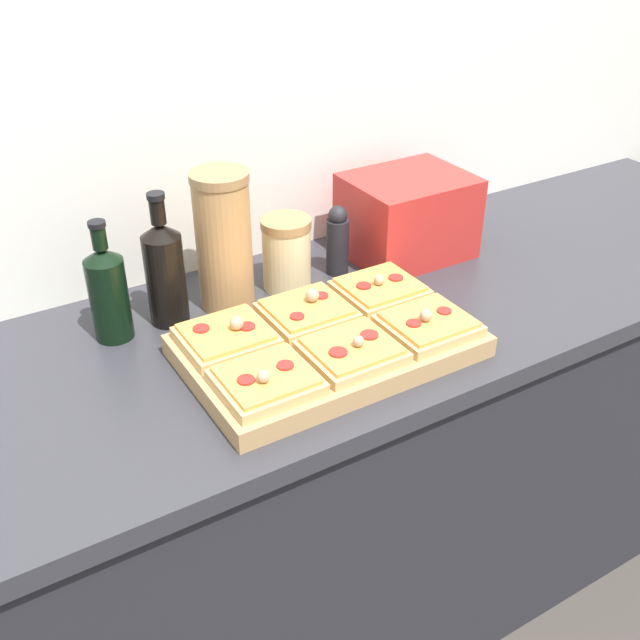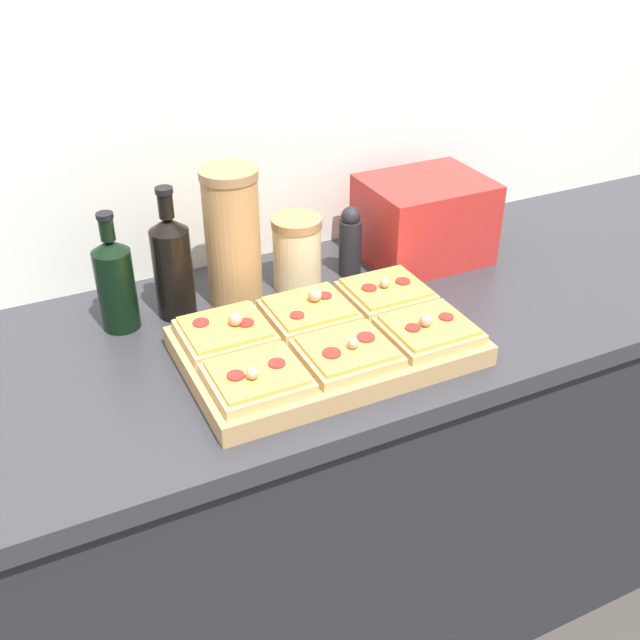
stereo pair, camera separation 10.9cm
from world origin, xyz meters
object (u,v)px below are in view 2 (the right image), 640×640
toaster_oven (424,219)px  pepper_mill (350,242)px  grain_jar_short (297,252)px  cutting_board (327,346)px  wine_bottle (172,264)px  grain_jar_tall (233,237)px  olive_oil_bottle (115,282)px

toaster_oven → pepper_mill: bearing=179.7°
grain_jar_short → toaster_oven: (0.31, -0.00, 0.01)m
cutting_board → grain_jar_short: grain_jar_short is taller
wine_bottle → grain_jar_short: wine_bottle is taller
grain_jar_tall → toaster_oven: grain_jar_tall is taller
cutting_board → wine_bottle: wine_bottle is taller
toaster_oven → grain_jar_short: bearing=179.8°
pepper_mill → cutting_board: bearing=-125.2°
wine_bottle → grain_jar_tall: size_ratio=0.95×
grain_jar_short → pepper_mill: size_ratio=1.00×
wine_bottle → grain_jar_tall: 0.13m
grain_jar_tall → pepper_mill: bearing=-0.0°
wine_bottle → cutting_board: bearing=-52.4°
wine_bottle → pepper_mill: 0.40m
cutting_board → pepper_mill: bearing=54.8°
olive_oil_bottle → wine_bottle: 0.11m
wine_bottle → pepper_mill: bearing=0.0°
cutting_board → pepper_mill: pepper_mill is taller
pepper_mill → toaster_oven: 0.19m
cutting_board → grain_jar_short: size_ratio=3.32×
wine_bottle → grain_jar_short: 0.27m
pepper_mill → grain_jar_tall: bearing=180.0°
pepper_mill → grain_jar_short: bearing=-180.0°
wine_bottle → grain_jar_short: size_ratio=1.71×
olive_oil_bottle → cutting_board: bearing=-39.9°
grain_jar_tall → grain_jar_short: bearing=-0.0°
wine_bottle → toaster_oven: size_ratio=0.93×
wine_bottle → toaster_oven: wine_bottle is taller
wine_bottle → olive_oil_bottle: bearing=180.0°
cutting_board → wine_bottle: (-0.21, 0.27, 0.09)m
cutting_board → olive_oil_bottle: 0.42m
olive_oil_bottle → toaster_oven: (0.69, -0.00, -0.01)m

